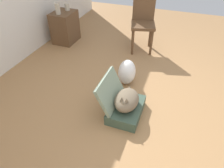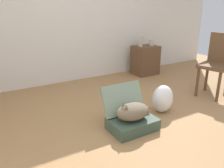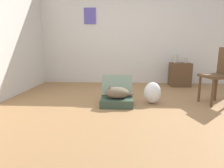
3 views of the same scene
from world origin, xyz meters
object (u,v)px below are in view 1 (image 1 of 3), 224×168
cat (127,100)px  plastic_bag_white (127,72)px  vase_short (67,7)px  suitcase_base (126,110)px  side_table (65,27)px  vase_tall (58,9)px  chair (143,21)px

cat → plastic_bag_white: 0.65m
plastic_bag_white → vase_short: size_ratio=3.07×
suitcase_base → side_table: side_table is taller
vase_short → plastic_bag_white: bearing=-124.5°
plastic_bag_white → vase_tall: vase_tall is taller
side_table → vase_tall: (-0.12, 0.02, 0.39)m
vase_short → chair: chair is taller
cat → vase_tall: 2.29m
chair → vase_short: bearing=168.7°
vase_tall → chair: bearing=-77.4°
chair → plastic_bag_white: bearing=-102.0°
suitcase_base → vase_tall: (1.41, 1.74, 0.62)m
cat → side_table: side_table is taller
side_table → chair: (0.21, -1.48, 0.24)m
plastic_bag_white → side_table: 1.79m
suitcase_base → vase_tall: 2.32m
suitcase_base → vase_short: bearing=45.6°
side_table → vase_tall: vase_tall is taller
suitcase_base → cat: size_ratio=1.11×
suitcase_base → plastic_bag_white: size_ratio=1.42×
plastic_bag_white → suitcase_base: bearing=-163.6°
cat → vase_short: (1.66, 1.69, 0.41)m
suitcase_base → vase_short: size_ratio=4.36×
vase_tall → vase_short: vase_tall is taller
suitcase_base → side_table: size_ratio=0.91×
suitcase_base → chair: chair is taller
suitcase_base → side_table: 2.31m
suitcase_base → plastic_bag_white: 0.65m
side_table → chair: chair is taller
vase_tall → chair: 1.54m
plastic_bag_white → vase_short: vase_short is taller
vase_short → side_table: bearing=166.2°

